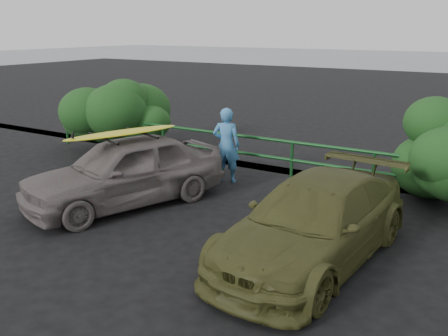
# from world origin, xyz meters

# --- Properties ---
(ground) EXTENTS (80.00, 80.00, 0.00)m
(ground) POSITION_xyz_m (0.00, 0.00, 0.00)
(ground) COLOR black
(guardrail) EXTENTS (14.00, 0.08, 1.04)m
(guardrail) POSITION_xyz_m (0.00, 5.00, 0.52)
(guardrail) COLOR #13441B
(guardrail) RESTS_ON ground
(shrub_left) EXTENTS (3.20, 2.40, 2.13)m
(shrub_left) POSITION_xyz_m (-4.80, 5.40, 1.07)
(shrub_left) COLOR #1E4A1B
(shrub_left) RESTS_ON ground
(sedan) EXTENTS (3.14, 4.72, 1.49)m
(sedan) POSITION_xyz_m (-1.36, 1.63, 0.75)
(sedan) COLOR #6A605E
(sedan) RESTS_ON ground
(olive_vehicle) EXTENTS (2.25, 4.75, 1.34)m
(olive_vehicle) POSITION_xyz_m (3.09, 1.20, 0.67)
(olive_vehicle) COLOR #484A20
(olive_vehicle) RESTS_ON ground
(man) EXTENTS (0.78, 0.64, 1.84)m
(man) POSITION_xyz_m (-0.38, 4.18, 0.92)
(man) COLOR #4288C7
(man) RESTS_ON ground
(roof_rack) EXTENTS (1.59, 1.34, 0.04)m
(roof_rack) POSITION_xyz_m (-1.36, 1.63, 1.51)
(roof_rack) COLOR black
(roof_rack) RESTS_ON sedan
(surfboard) EXTENTS (1.38, 2.62, 0.08)m
(surfboard) POSITION_xyz_m (-1.36, 1.63, 1.58)
(surfboard) COLOR yellow
(surfboard) RESTS_ON roof_rack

